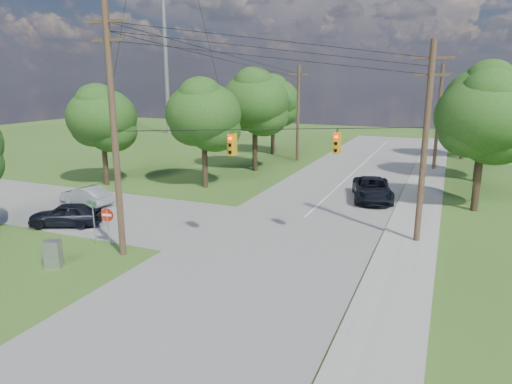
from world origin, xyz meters
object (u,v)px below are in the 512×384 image
at_px(car_cross_dark, 65,215).
at_px(car_cross_silver, 86,196).
at_px(pole_sw, 114,131).
at_px(pole_north_w, 298,113).
at_px(pole_ne, 425,142).
at_px(pole_north_e, 438,117).
at_px(car_main_north, 372,189).
at_px(control_cabinet, 53,254).
at_px(do_not_enter_sign, 107,219).

bearing_deg(car_cross_dark, car_cross_silver, -175.07).
height_order(pole_sw, pole_north_w, pole_sw).
distance_m(pole_sw, pole_ne, 15.51).
relative_size(pole_ne, car_cross_dark, 2.54).
bearing_deg(pole_north_e, pole_north_w, 180.00).
bearing_deg(car_cross_dark, pole_north_w, 144.32).
bearing_deg(car_main_north, pole_north_e, 61.72).
relative_size(pole_north_w, control_cabinet, 7.60).
height_order(pole_north_e, car_main_north, pole_north_e).
xyz_separation_m(pole_north_e, car_cross_dark, (-19.56, -27.30, -4.39)).
relative_size(car_main_north, control_cabinet, 4.37).
bearing_deg(car_cross_dark, pole_sw, 45.23).
relative_size(pole_north_e, car_cross_silver, 2.49).
relative_size(pole_ne, car_main_north, 1.83).
xyz_separation_m(car_cross_dark, car_cross_silver, (-2.31, 4.18, -0.04)).
height_order(pole_sw, do_not_enter_sign, pole_sw).
distance_m(pole_north_w, car_main_north, 17.82).
height_order(pole_ne, car_cross_dark, pole_ne).
relative_size(car_cross_silver, do_not_enter_sign, 1.92).
relative_size(pole_north_e, car_cross_dark, 2.42).
relative_size(pole_sw, control_cabinet, 9.12).
relative_size(pole_north_e, car_main_north, 1.74).
bearing_deg(do_not_enter_sign, pole_sw, -35.77).
xyz_separation_m(car_cross_silver, car_main_north, (18.20, 9.18, 0.13)).
distance_m(car_cross_dark, car_main_north, 20.76).
xyz_separation_m(pole_sw, do_not_enter_sign, (-1.37, 0.60, -4.69)).
height_order(car_cross_dark, car_cross_silver, car_cross_dark).
distance_m(pole_sw, control_cabinet, 6.44).
distance_m(pole_ne, do_not_enter_sign, 16.90).
xyz_separation_m(car_cross_silver, do_not_enter_sign, (7.00, -5.88, 0.85)).
relative_size(pole_sw, car_cross_dark, 2.91).
bearing_deg(pole_sw, pole_north_e, 65.48).
distance_m(pole_north_e, control_cabinet, 35.97).
distance_m(car_main_north, do_not_enter_sign, 18.78).
height_order(car_main_north, control_cabinet, car_main_north).
height_order(pole_ne, car_main_north, pole_ne).
relative_size(pole_north_w, car_main_north, 1.74).
xyz_separation_m(car_main_north, do_not_enter_sign, (-11.20, -15.06, 0.71)).
height_order(pole_north_e, control_cabinet, pole_north_e).
bearing_deg(control_cabinet, pole_sw, 31.18).
distance_m(car_main_north, control_cabinet, 21.71).
distance_m(pole_ne, control_cabinet, 19.10).
distance_m(pole_north_e, pole_north_w, 13.90).
bearing_deg(control_cabinet, do_not_enter_sign, 57.90).
bearing_deg(pole_north_w, car_cross_dark, -101.70).
bearing_deg(do_not_enter_sign, pole_ne, 13.04).
bearing_deg(pole_ne, do_not_enter_sign, -154.78).
relative_size(car_cross_dark, control_cabinet, 3.14).
height_order(car_cross_silver, do_not_enter_sign, do_not_enter_sign).
height_order(pole_ne, pole_north_e, pole_ne).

